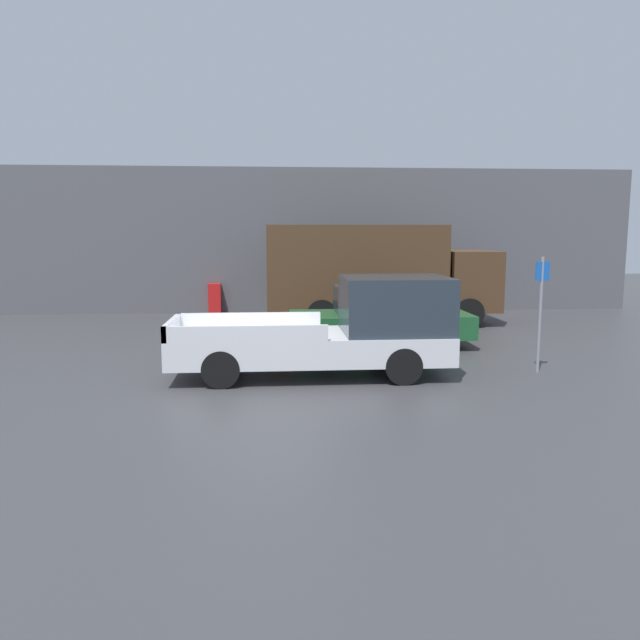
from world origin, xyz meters
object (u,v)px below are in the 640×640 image
object	(u,v)px
delivery_truck	(373,271)
newspaper_box	(215,299)
pickup_truck	(342,330)
parking_sign	(540,308)
car	(381,316)

from	to	relation	value
delivery_truck	newspaper_box	size ratio (longest dim) A/B	6.70
pickup_truck	delivery_truck	bearing A→B (deg)	75.67
pickup_truck	parking_sign	world-z (taller)	parking_sign
pickup_truck	delivery_truck	distance (m)	7.49
car	delivery_truck	xyz separation A→B (m)	(0.43, 4.03, 0.93)
delivery_truck	newspaper_box	world-z (taller)	delivery_truck
pickup_truck	delivery_truck	xyz separation A→B (m)	(1.84, 7.22, 0.77)
parking_sign	delivery_truck	bearing A→B (deg)	108.15
car	parking_sign	size ratio (longest dim) A/B	1.89
pickup_truck	newspaper_box	world-z (taller)	pickup_truck
newspaper_box	delivery_truck	bearing A→B (deg)	-29.10
pickup_truck	car	bearing A→B (deg)	66.10
delivery_truck	parking_sign	distance (m)	7.67
newspaper_box	pickup_truck	bearing A→B (deg)	-70.99
car	newspaper_box	distance (m)	8.57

